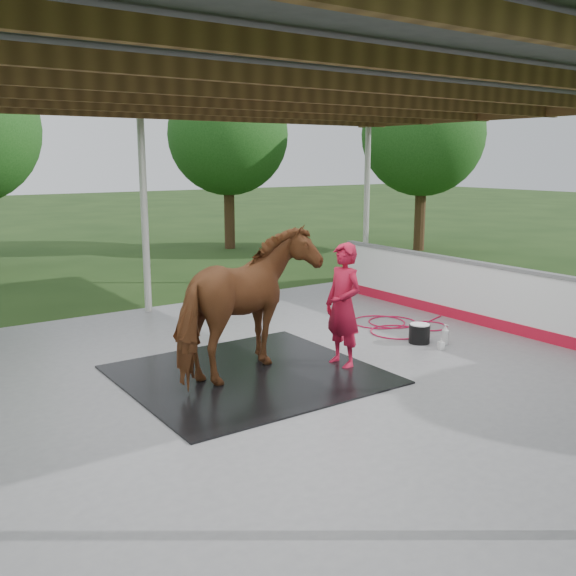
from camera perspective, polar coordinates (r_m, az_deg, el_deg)
ground at (r=9.08m, az=-0.68°, el=-8.11°), size 100.00×100.00×0.00m
concrete_slab at (r=9.07m, az=-0.68°, el=-7.96°), size 12.00×10.00×0.05m
pavilion_structure at (r=8.60m, az=-0.74°, el=17.63°), size 12.60×10.60×4.05m
dasher_board at (r=12.01m, az=17.83°, el=-0.85°), size 0.16×8.00×1.15m
tree_belt at (r=9.50m, az=-2.33°, el=15.96°), size 28.00×28.00×5.80m
rubber_mat at (r=9.10m, az=-3.48°, el=-7.67°), size 3.35×3.14×0.03m
horse at (r=8.82m, az=-3.56°, el=-1.39°), size 2.62×1.94×2.02m
handler at (r=9.28m, az=4.94°, el=-1.55°), size 0.46×0.68×1.82m
wash_bucket at (r=10.80m, az=11.60°, el=-3.95°), size 0.35×0.35×0.32m
soap_bottle_a at (r=10.80m, az=13.80°, el=-4.02°), size 0.13×0.14×0.34m
soap_bottle_b at (r=10.51m, az=13.46°, el=-4.86°), size 0.10×0.10×0.19m
hose_coil at (r=11.83m, az=9.48°, el=-3.28°), size 1.98×1.65×0.02m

